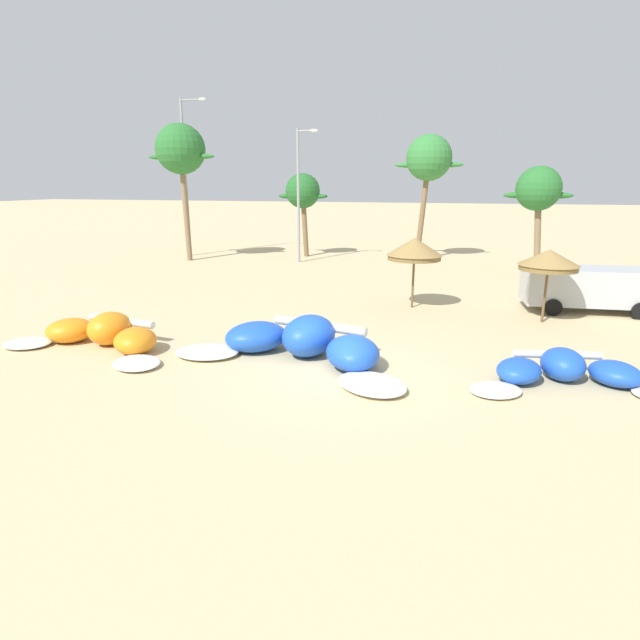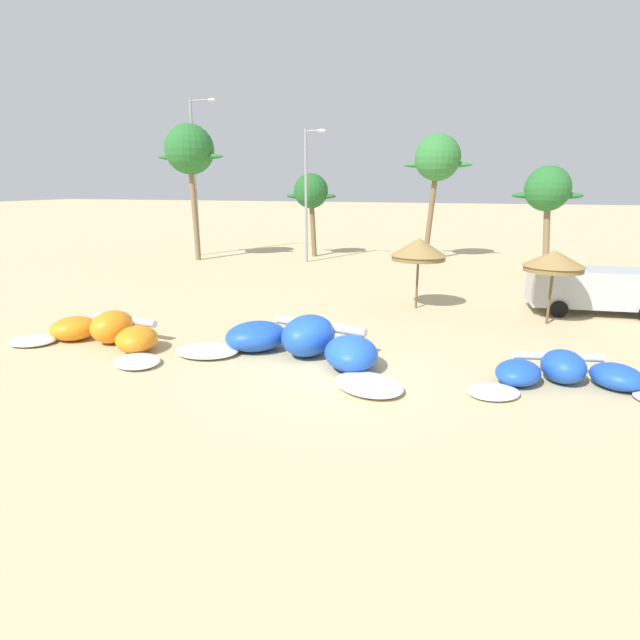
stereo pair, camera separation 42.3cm
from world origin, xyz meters
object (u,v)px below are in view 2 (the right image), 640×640
at_px(beach_umbrella_middle, 554,261).
at_px(lamppost_west, 196,171).
at_px(palm_left_of_gap, 437,159).
at_px(parked_van, 595,287).
at_px(palm_center_left, 548,191).
at_px(palm_leftmost, 190,151).
at_px(lamppost_west_center, 308,190).
at_px(kite_far_left, 105,333).
at_px(kite_left, 302,343).
at_px(palm_left, 311,192).
at_px(beach_umbrella_near_van, 419,249).
at_px(kite_left_of_center, 567,374).

relative_size(beach_umbrella_middle, lamppost_west, 0.26).
height_order(beach_umbrella_middle, palm_left_of_gap, palm_left_of_gap).
xyz_separation_m(parked_van, lamppost_west, (-24.56, 10.72, 4.95)).
bearing_deg(palm_center_left, palm_leftmost, -179.73).
bearing_deg(lamppost_west_center, palm_left_of_gap, 22.26).
bearing_deg(lamppost_west, parked_van, -23.57).
bearing_deg(kite_far_left, lamppost_west_center, 88.54).
bearing_deg(kite_far_left, beach_umbrella_middle, 26.96).
height_order(parked_van, lamppost_west_center, lamppost_west_center).
xyz_separation_m(beach_umbrella_middle, palm_left_of_gap, (-5.83, 15.52, 4.32)).
bearing_deg(kite_left, beach_umbrella_middle, 40.79).
height_order(palm_left, palm_left_of_gap, palm_left_of_gap).
bearing_deg(lamppost_west, palm_leftmost, -68.14).
bearing_deg(palm_left_of_gap, palm_center_left, -34.74).
xyz_separation_m(kite_far_left, beach_umbrella_near_van, (9.23, 8.37, 2.13)).
bearing_deg(beach_umbrella_middle, lamppost_west, 149.95).
relative_size(kite_left_of_center, lamppost_west, 0.52).
distance_m(kite_left_of_center, lamppost_west_center, 23.64).
distance_m(kite_left, kite_left_of_center, 7.45).
bearing_deg(kite_left_of_center, palm_left, 123.56).
relative_size(beach_umbrella_near_van, beach_umbrella_middle, 1.07).
distance_m(parked_van, palm_center_left, 9.51).
xyz_separation_m(kite_left, palm_center_left, (8.34, 17.62, 4.34)).
height_order(beach_umbrella_near_van, palm_center_left, palm_center_left).
bearing_deg(kite_left_of_center, palm_leftmost, 140.96).
bearing_deg(palm_left_of_gap, kite_left_of_center, -75.74).
distance_m(kite_left, parked_van, 13.17).
relative_size(kite_left_of_center, parked_van, 1.05).
relative_size(beach_umbrella_middle, parked_van, 0.52).
xyz_separation_m(parked_van, palm_leftmost, (-23.69, 8.54, 6.22)).
height_order(kite_left, palm_center_left, palm_center_left).
relative_size(kite_left, lamppost_west_center, 0.91).
relative_size(kite_left_of_center, beach_umbrella_near_van, 1.88).
height_order(beach_umbrella_middle, parked_van, beach_umbrella_middle).
bearing_deg(palm_left, palm_leftmost, -149.82).
height_order(palm_left_of_gap, lamppost_west, lamppost_west).
xyz_separation_m(palm_center_left, lamppost_west, (-23.29, 2.07, 1.21)).
bearing_deg(parked_van, kite_far_left, -149.35).
bearing_deg(kite_left, lamppost_west, 127.19).
relative_size(palm_center_left, lamppost_west_center, 0.72).
bearing_deg(palm_center_left, kite_far_left, -129.39).
bearing_deg(lamppost_west, lamppost_west_center, -5.50).
xyz_separation_m(kite_far_left, beach_umbrella_middle, (14.36, 7.30, 2.01)).
bearing_deg(beach_umbrella_middle, parked_van, 50.43).
distance_m(beach_umbrella_near_van, palm_leftmost, 19.88).
xyz_separation_m(parked_van, lamppost_west_center, (-15.81, 9.87, 3.71)).
xyz_separation_m(beach_umbrella_near_van, palm_center_left, (5.81, 9.94, 2.28)).
distance_m(kite_left_of_center, palm_left, 26.29).
bearing_deg(palm_center_left, palm_left_of_gap, 145.26).
distance_m(kite_left, palm_left_of_gap, 23.08).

